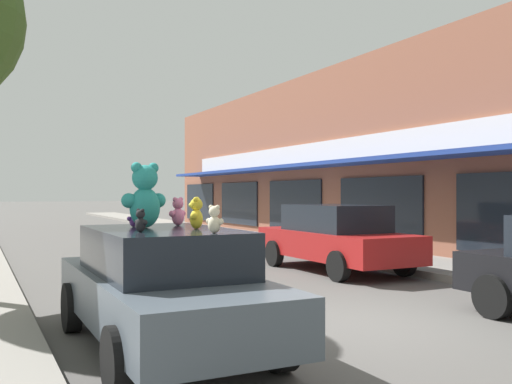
{
  "coord_description": "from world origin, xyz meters",
  "views": [
    {
      "loc": [
        -4.85,
        -6.86,
        1.89
      ],
      "look_at": [
        -0.08,
        2.74,
        1.91
      ],
      "focal_mm": 40.0,
      "sensor_mm": 36.0,
      "label": 1
    }
  ],
  "objects_px": {
    "plush_art_car": "(162,285)",
    "teddy_bear_cream": "(214,220)",
    "teddy_bear_black": "(141,221)",
    "teddy_bear_pink": "(178,212)",
    "teddy_bear_yellow": "(196,214)",
    "teddy_bear_purple": "(134,217)",
    "parked_car_far_center": "(335,237)",
    "teddy_bear_giant": "(145,196)"
  },
  "relations": [
    {
      "from": "teddy_bear_pink",
      "to": "parked_car_far_center",
      "type": "bearing_deg",
      "value": -165.7
    },
    {
      "from": "teddy_bear_purple",
      "to": "parked_car_far_center",
      "type": "distance_m",
      "value": 7.47
    },
    {
      "from": "teddy_bear_cream",
      "to": "parked_car_far_center",
      "type": "height_order",
      "value": "teddy_bear_cream"
    },
    {
      "from": "plush_art_car",
      "to": "teddy_bear_cream",
      "type": "bearing_deg",
      "value": -74.99
    },
    {
      "from": "teddy_bear_yellow",
      "to": "teddy_bear_black",
      "type": "distance_m",
      "value": 0.79
    },
    {
      "from": "teddy_bear_black",
      "to": "parked_car_far_center",
      "type": "xyz_separation_m",
      "value": [
        6.21,
        5.33,
        -0.75
      ]
    },
    {
      "from": "plush_art_car",
      "to": "teddy_bear_yellow",
      "type": "height_order",
      "value": "teddy_bear_yellow"
    },
    {
      "from": "teddy_bear_cream",
      "to": "teddy_bear_pink",
      "type": "height_order",
      "value": "teddy_bear_pink"
    },
    {
      "from": "teddy_bear_giant",
      "to": "teddy_bear_yellow",
      "type": "height_order",
      "value": "teddy_bear_giant"
    },
    {
      "from": "teddy_bear_purple",
      "to": "plush_art_car",
      "type": "bearing_deg",
      "value": 94.72
    },
    {
      "from": "teddy_bear_pink",
      "to": "teddy_bear_black",
      "type": "bearing_deg",
      "value": 30.01
    },
    {
      "from": "teddy_bear_pink",
      "to": "parked_car_far_center",
      "type": "relative_size",
      "value": 0.08
    },
    {
      "from": "teddy_bear_yellow",
      "to": "teddy_bear_cream",
      "type": "distance_m",
      "value": 0.77
    },
    {
      "from": "teddy_bear_cream",
      "to": "teddy_bear_black",
      "type": "height_order",
      "value": "teddy_bear_cream"
    },
    {
      "from": "parked_car_far_center",
      "to": "teddy_bear_giant",
      "type": "bearing_deg",
      "value": -142.49
    },
    {
      "from": "plush_art_car",
      "to": "teddy_bear_giant",
      "type": "bearing_deg",
      "value": 117.87
    },
    {
      "from": "teddy_bear_giant",
      "to": "teddy_bear_black",
      "type": "distance_m",
      "value": 0.84
    },
    {
      "from": "teddy_bear_black",
      "to": "parked_car_far_center",
      "type": "bearing_deg",
      "value": -73.69
    },
    {
      "from": "plush_art_car",
      "to": "teddy_bear_pink",
      "type": "height_order",
      "value": "teddy_bear_pink"
    },
    {
      "from": "teddy_bear_cream",
      "to": "plush_art_car",
      "type": "bearing_deg",
      "value": -17.08
    },
    {
      "from": "plush_art_car",
      "to": "teddy_bear_giant",
      "type": "xyz_separation_m",
      "value": [
        -0.14,
        0.27,
        1.07
      ]
    },
    {
      "from": "teddy_bear_black",
      "to": "teddy_bear_pink",
      "type": "relative_size",
      "value": 0.69
    },
    {
      "from": "teddy_bear_yellow",
      "to": "teddy_bear_purple",
      "type": "relative_size",
      "value": 1.51
    },
    {
      "from": "plush_art_car",
      "to": "teddy_bear_yellow",
      "type": "xyz_separation_m",
      "value": [
        0.35,
        -0.23,
        0.87
      ]
    },
    {
      "from": "teddy_bear_black",
      "to": "teddy_bear_yellow",
      "type": "bearing_deg",
      "value": -96.02
    },
    {
      "from": "teddy_bear_giant",
      "to": "teddy_bear_yellow",
      "type": "xyz_separation_m",
      "value": [
        0.49,
        -0.51,
        -0.21
      ]
    },
    {
      "from": "teddy_bear_yellow",
      "to": "teddy_bear_purple",
      "type": "bearing_deg",
      "value": -114.09
    },
    {
      "from": "plush_art_car",
      "to": "teddy_bear_yellow",
      "type": "distance_m",
      "value": 0.96
    },
    {
      "from": "teddy_bear_giant",
      "to": "teddy_bear_black",
      "type": "height_order",
      "value": "teddy_bear_giant"
    },
    {
      "from": "teddy_bear_yellow",
      "to": "parked_car_far_center",
      "type": "height_order",
      "value": "teddy_bear_yellow"
    },
    {
      "from": "teddy_bear_giant",
      "to": "teddy_bear_cream",
      "type": "bearing_deg",
      "value": 96.85
    },
    {
      "from": "teddy_bear_purple",
      "to": "teddy_bear_pink",
      "type": "xyz_separation_m",
      "value": [
        0.62,
        0.1,
        0.06
      ]
    },
    {
      "from": "teddy_bear_giant",
      "to": "teddy_bear_cream",
      "type": "height_order",
      "value": "teddy_bear_giant"
    },
    {
      "from": "teddy_bear_yellow",
      "to": "teddy_bear_pink",
      "type": "distance_m",
      "value": 0.84
    },
    {
      "from": "plush_art_car",
      "to": "parked_car_far_center",
      "type": "bearing_deg",
      "value": 39.9
    },
    {
      "from": "teddy_bear_cream",
      "to": "teddy_bear_black",
      "type": "bearing_deg",
      "value": 19.7
    },
    {
      "from": "teddy_bear_giant",
      "to": "parked_car_far_center",
      "type": "xyz_separation_m",
      "value": [
        5.96,
        4.57,
        -1.02
      ]
    },
    {
      "from": "plush_art_car",
      "to": "teddy_bear_cream",
      "type": "height_order",
      "value": "teddy_bear_cream"
    },
    {
      "from": "plush_art_car",
      "to": "parked_car_far_center",
      "type": "height_order",
      "value": "parked_car_far_center"
    },
    {
      "from": "teddy_bear_yellow",
      "to": "teddy_bear_black",
      "type": "height_order",
      "value": "teddy_bear_yellow"
    },
    {
      "from": "teddy_bear_yellow",
      "to": "parked_car_far_center",
      "type": "xyz_separation_m",
      "value": [
        5.47,
        5.08,
        -0.81
      ]
    },
    {
      "from": "teddy_bear_purple",
      "to": "teddy_bear_pink",
      "type": "relative_size",
      "value": 0.68
    }
  ]
}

